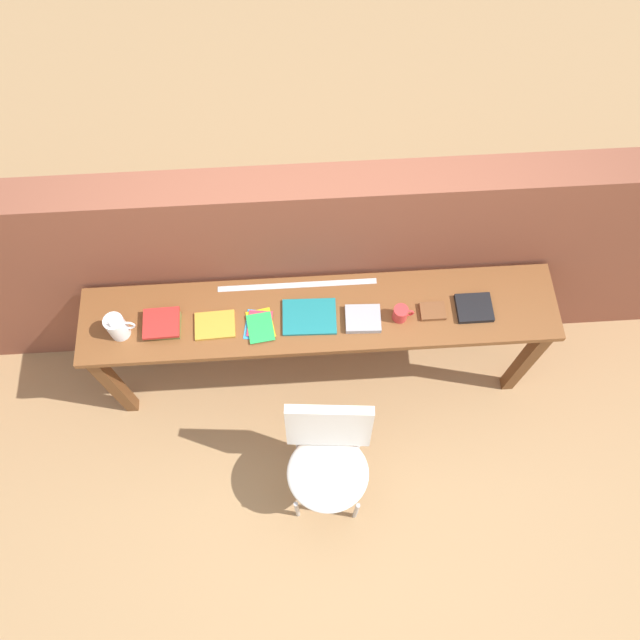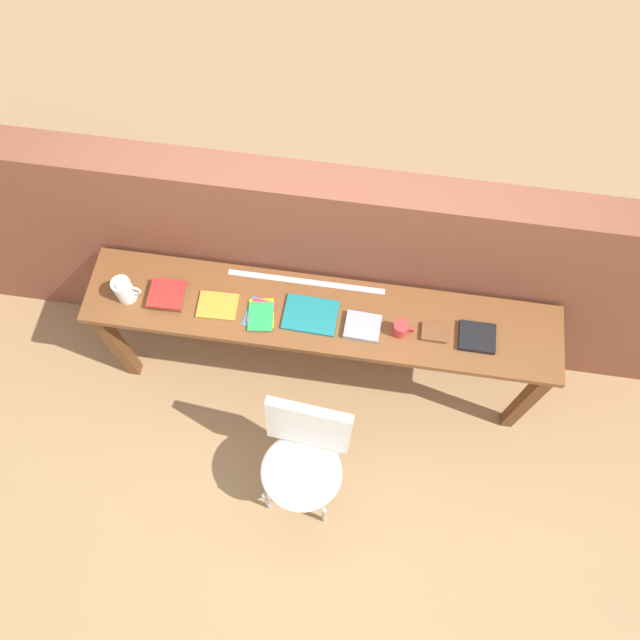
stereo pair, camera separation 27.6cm
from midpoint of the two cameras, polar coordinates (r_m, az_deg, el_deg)
ground_plane at (r=3.96m, az=1.48°, el=-8.95°), size 40.00×40.00×0.00m
brick_wall_back at (r=3.49m, az=3.19°, el=4.65°), size 6.00×0.20×1.54m
sideboard at (r=3.37m, az=2.46°, el=-0.60°), size 2.50×0.44×0.88m
chair_white_moulded at (r=3.36m, az=0.90°, el=-12.58°), size 0.48×0.49×0.89m
pitcher_white at (r=3.32m, az=-15.22°, el=2.46°), size 0.14×0.10×0.18m
book_stack_leftmost at (r=3.31m, az=-11.50°, el=1.96°), size 0.19×0.17×0.05m
magazine_cycling at (r=3.27m, az=-6.98°, el=1.07°), size 0.21×0.16×0.02m
pamphlet_pile_colourful at (r=3.23m, az=-3.07°, el=0.29°), size 0.17×0.21×0.01m
book_open_centre at (r=3.22m, az=1.57°, el=0.24°), size 0.28×0.21×0.02m
book_grey_hardcover at (r=3.20m, az=6.37°, el=-0.85°), size 0.19×0.16×0.03m
mug at (r=3.20m, az=9.88°, el=-1.01°), size 0.11×0.08×0.09m
leather_journal_brown at (r=3.26m, az=12.78°, el=-1.35°), size 0.13×0.10×0.02m
book_repair_rightmost at (r=3.30m, az=16.50°, el=-1.74°), size 0.19×0.16×0.03m
ruler_metal_back_edge at (r=3.32m, az=1.08°, el=3.30°), size 0.84×0.03×0.00m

